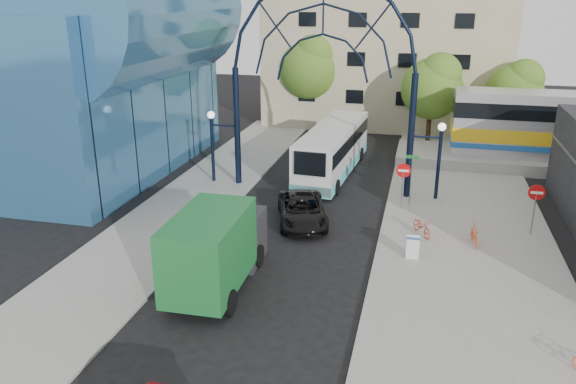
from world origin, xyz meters
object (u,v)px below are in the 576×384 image
(sandwich_board, at_px, (413,245))
(black_suv, at_px, (302,210))
(street_name_sign, at_px, (412,169))
(tree_north_b, at_px, (311,66))
(tree_north_c, at_px, (517,89))
(bike_near_b, at_px, (475,234))
(tree_north_a, at_px, (434,85))
(gateway_arch, at_px, (323,41))
(stop_sign, at_px, (403,175))
(bike_near_a, at_px, (422,226))
(city_bus, at_px, (333,149))
(do_not_enter_sign, at_px, (536,198))
(green_truck, at_px, (217,246))

(sandwich_board, distance_m, black_suv, 6.35)
(street_name_sign, distance_m, sandwich_board, 6.78)
(tree_north_b, relative_size, tree_north_c, 1.23)
(black_suv, xyz_separation_m, bike_near_b, (8.25, -0.88, -0.09))
(tree_north_b, xyz_separation_m, tree_north_c, (16.00, -2.00, -0.99))
(tree_north_a, bearing_deg, gateway_arch, -117.17)
(stop_sign, height_order, sandwich_board, stop_sign)
(tree_north_a, relative_size, bike_near_a, 4.22)
(stop_sign, relative_size, bike_near_b, 1.56)
(city_bus, height_order, bike_near_b, city_bus)
(gateway_arch, bearing_deg, do_not_enter_sign, -19.99)
(street_name_sign, distance_m, city_bus, 7.18)
(street_name_sign, relative_size, sandwich_board, 2.83)
(do_not_enter_sign, xyz_separation_m, tree_north_c, (1.12, 17.93, 2.30))
(stop_sign, relative_size, tree_north_a, 0.36)
(gateway_arch, bearing_deg, bike_near_b, -35.23)
(gateway_arch, xyz_separation_m, tree_north_a, (6.12, 11.93, -3.95))
(gateway_arch, xyz_separation_m, tree_north_b, (-3.88, 15.93, -3.29))
(tree_north_c, bearing_deg, green_truck, -118.34)
(gateway_arch, bearing_deg, street_name_sign, -15.07)
(city_bus, height_order, bike_near_a, city_bus)
(stop_sign, height_order, green_truck, green_truck)
(tree_north_b, height_order, green_truck, tree_north_b)
(tree_north_c, xyz_separation_m, city_bus, (-11.98, -10.26, -2.69))
(sandwich_board, bearing_deg, street_name_sign, 93.46)
(tree_north_a, bearing_deg, street_name_sign, -93.96)
(tree_north_b, bearing_deg, sandwich_board, -68.41)
(sandwich_board, xyz_separation_m, city_bus, (-5.46, 11.69, 0.84))
(street_name_sign, relative_size, green_truck, 0.43)
(tree_north_a, relative_size, tree_north_b, 0.88)
(gateway_arch, height_order, bike_near_b, gateway_arch)
(street_name_sign, distance_m, tree_north_c, 16.95)
(tree_north_c, bearing_deg, city_bus, -139.42)
(tree_north_a, height_order, green_truck, tree_north_a)
(street_name_sign, bearing_deg, black_suv, -145.35)
(do_not_enter_sign, xyz_separation_m, street_name_sign, (-5.80, 2.60, 0.15))
(city_bus, height_order, green_truck, green_truck)
(tree_north_a, distance_m, tree_north_b, 10.79)
(tree_north_a, xyz_separation_m, green_truck, (-7.95, -23.87, -2.96))
(stop_sign, distance_m, street_name_sign, 0.74)
(black_suv, height_order, bike_near_a, black_suv)
(stop_sign, distance_m, bike_near_b, 5.38)
(do_not_enter_sign, height_order, tree_north_a, tree_north_a)
(tree_north_c, height_order, green_truck, tree_north_c)
(tree_north_a, bearing_deg, sandwich_board, -91.50)
(street_name_sign, height_order, city_bus, city_bus)
(street_name_sign, distance_m, green_truck, 12.68)
(gateway_arch, bearing_deg, city_bus, 87.77)
(do_not_enter_sign, bearing_deg, city_bus, 144.77)
(tree_north_c, height_order, black_suv, tree_north_c)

